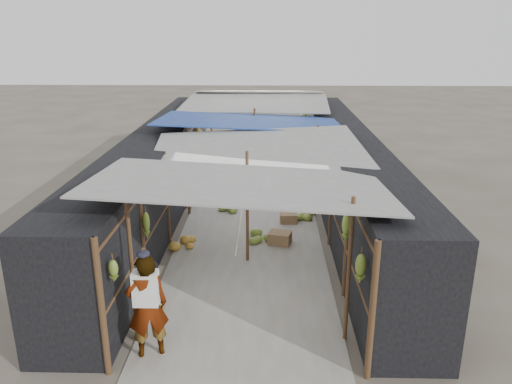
# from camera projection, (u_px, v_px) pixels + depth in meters

# --- Properties ---
(ground) EXTENTS (80.00, 80.00, 0.00)m
(ground) POSITION_uv_depth(u_px,v_px,m) (241.00, 337.00, 8.66)
(ground) COLOR #6B6356
(ground) RESTS_ON ground
(aisle_slab) EXTENTS (3.60, 16.00, 0.02)m
(aisle_slab) POSITION_uv_depth(u_px,v_px,m) (252.00, 208.00, 14.83)
(aisle_slab) COLOR #9E998E
(aisle_slab) RESTS_ON ground
(stall_left) EXTENTS (1.40, 15.00, 2.30)m
(stall_left) POSITION_uv_depth(u_px,v_px,m) (160.00, 171.00, 14.54)
(stall_left) COLOR black
(stall_left) RESTS_ON ground
(stall_right) EXTENTS (1.40, 15.00, 2.30)m
(stall_right) POSITION_uv_depth(u_px,v_px,m) (345.00, 172.00, 14.41)
(stall_right) COLOR black
(stall_right) RESTS_ON ground
(crate_near) EXTENTS (0.47, 0.38, 0.27)m
(crate_near) POSITION_uv_depth(u_px,v_px,m) (288.00, 218.00, 13.71)
(crate_near) COLOR #976C4D
(crate_near) RESTS_ON ground
(crate_mid) EXTENTS (0.62, 0.54, 0.32)m
(crate_mid) POSITION_uv_depth(u_px,v_px,m) (280.00, 238.00, 12.35)
(crate_mid) COLOR #976C4D
(crate_mid) RESTS_ON ground
(crate_back) EXTENTS (0.51, 0.43, 0.30)m
(crate_back) POSITION_uv_depth(u_px,v_px,m) (229.00, 163.00, 19.22)
(crate_back) COLOR #976C4D
(crate_back) RESTS_ON ground
(black_basin) EXTENTS (0.56, 0.56, 0.17)m
(black_basin) POSITION_uv_depth(u_px,v_px,m) (307.00, 194.00, 15.87)
(black_basin) COLOR black
(black_basin) RESTS_ON ground
(vendor_elderly) EXTENTS (0.76, 0.63, 1.80)m
(vendor_elderly) POSITION_uv_depth(u_px,v_px,m) (147.00, 306.00, 7.94)
(vendor_elderly) COLOR white
(vendor_elderly) RESTS_ON ground
(shopper_blue) EXTENTS (0.79, 0.63, 1.53)m
(shopper_blue) POSITION_uv_depth(u_px,v_px,m) (247.00, 160.00, 17.22)
(shopper_blue) COLOR #2156A6
(shopper_blue) RESTS_ON ground
(vendor_seated) EXTENTS (0.37, 0.59, 0.88)m
(vendor_seated) POSITION_uv_depth(u_px,v_px,m) (307.00, 182.00, 15.87)
(vendor_seated) COLOR #44403B
(vendor_seated) RESTS_ON ground
(market_canopy) EXTENTS (5.62, 15.20, 2.77)m
(market_canopy) POSITION_uv_depth(u_px,v_px,m) (254.00, 126.00, 14.42)
(market_canopy) COLOR brown
(market_canopy) RESTS_ON ground
(hanging_bananas) EXTENTS (3.95, 14.09, 0.81)m
(hanging_bananas) POSITION_uv_depth(u_px,v_px,m) (258.00, 155.00, 14.08)
(hanging_bananas) COLOR olive
(hanging_bananas) RESTS_ON ground
(floor_bananas) EXTENTS (3.81, 10.17, 0.33)m
(floor_bananas) POSITION_uv_depth(u_px,v_px,m) (230.00, 205.00, 14.72)
(floor_bananas) COLOR #BD8E30
(floor_bananas) RESTS_ON ground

